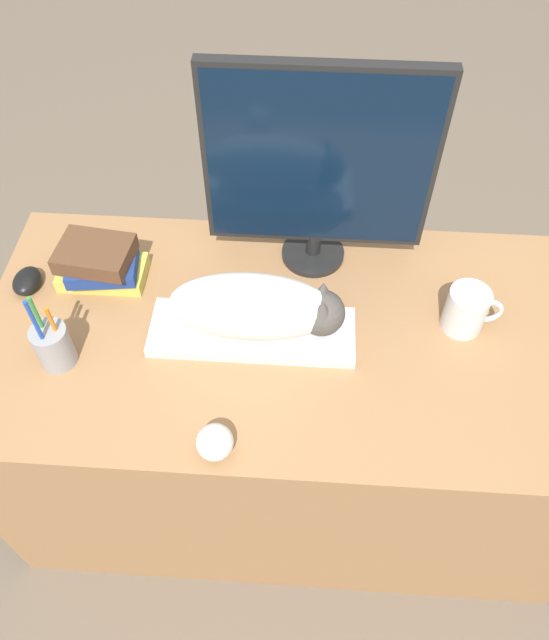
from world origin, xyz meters
name	(u,v)px	position (x,y,z in m)	size (l,w,h in m)	color
ground_plane	(284,585)	(0.00, 0.00, 0.00)	(12.00, 12.00, 0.00)	#6B5B4C
desk	(293,411)	(0.00, 0.36, 0.36)	(1.47, 0.72, 0.72)	#9E7047
keyboard	(252,332)	(-0.10, 0.34, 0.73)	(0.46, 0.16, 0.02)	silver
cat	(260,308)	(-0.08, 0.34, 0.82)	(0.38, 0.14, 0.16)	white
monitor	(319,166)	(0.03, 0.60, 1.00)	(0.51, 0.16, 0.52)	black
computer_mouse	(27,281)	(-0.66, 0.46, 0.74)	(0.06, 0.09, 0.04)	black
coffee_mug	(467,310)	(0.38, 0.41, 0.77)	(0.13, 0.09, 0.11)	silver
pen_cup	(53,345)	(-0.52, 0.25, 0.77)	(0.08, 0.08, 0.22)	#939399
baseball	(215,442)	(-0.15, 0.05, 0.75)	(0.07, 0.07, 0.07)	silver
book_stack	(100,264)	(-0.48, 0.49, 0.77)	(0.21, 0.15, 0.11)	#CCC14C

